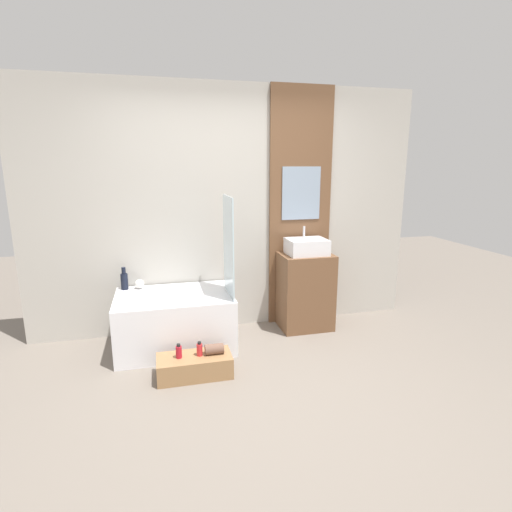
% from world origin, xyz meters
% --- Properties ---
extents(ground_plane, '(12.00, 12.00, 0.00)m').
position_xyz_m(ground_plane, '(0.00, 0.00, 0.00)').
color(ground_plane, slate).
extents(wall_tiled_back, '(4.20, 0.06, 2.60)m').
position_xyz_m(wall_tiled_back, '(0.00, 1.58, 1.30)').
color(wall_tiled_back, '#B7B2A8').
rests_on(wall_tiled_back, ground_plane).
extents(wall_wood_accent, '(0.70, 0.04, 2.60)m').
position_xyz_m(wall_wood_accent, '(0.80, 1.53, 1.31)').
color(wall_wood_accent, brown).
rests_on(wall_wood_accent, ground_plane).
extents(bathtub, '(1.12, 0.77, 0.54)m').
position_xyz_m(bathtub, '(-0.63, 1.15, 0.27)').
color(bathtub, white).
rests_on(bathtub, ground_plane).
extents(glass_shower_screen, '(0.01, 0.51, 0.95)m').
position_xyz_m(glass_shower_screen, '(-0.10, 1.04, 1.02)').
color(glass_shower_screen, silver).
rests_on(glass_shower_screen, bathtub).
extents(wooden_step_bench, '(0.63, 0.30, 0.18)m').
position_xyz_m(wooden_step_bench, '(-0.50, 0.53, 0.09)').
color(wooden_step_bench, '#997047').
rests_on(wooden_step_bench, ground_plane).
extents(vanity_cabinet, '(0.56, 0.42, 0.84)m').
position_xyz_m(vanity_cabinet, '(0.80, 1.30, 0.42)').
color(vanity_cabinet, brown).
rests_on(vanity_cabinet, ground_plane).
extents(sink, '(0.42, 0.33, 0.29)m').
position_xyz_m(sink, '(0.80, 1.30, 0.92)').
color(sink, white).
rests_on(sink, vanity_cabinet).
extents(vase_tall_dark, '(0.07, 0.07, 0.23)m').
position_xyz_m(vase_tall_dark, '(-1.10, 1.44, 0.64)').
color(vase_tall_dark, black).
rests_on(vase_tall_dark, bathtub).
extents(vase_round_light, '(0.10, 0.10, 0.10)m').
position_xyz_m(vase_round_light, '(-0.96, 1.43, 0.59)').
color(vase_round_light, silver).
rests_on(vase_round_light, bathtub).
extents(bottle_soap_primary, '(0.05, 0.05, 0.13)m').
position_xyz_m(bottle_soap_primary, '(-0.63, 0.53, 0.24)').
color(bottle_soap_primary, '#B21928').
rests_on(bottle_soap_primary, wooden_step_bench).
extents(bottle_soap_secondary, '(0.05, 0.05, 0.13)m').
position_xyz_m(bottle_soap_secondary, '(-0.46, 0.53, 0.24)').
color(bottle_soap_secondary, red).
rests_on(bottle_soap_secondary, wooden_step_bench).
extents(towel_roll, '(0.16, 0.09, 0.09)m').
position_xyz_m(towel_roll, '(-0.33, 0.53, 0.23)').
color(towel_roll, brown).
rests_on(towel_roll, wooden_step_bench).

